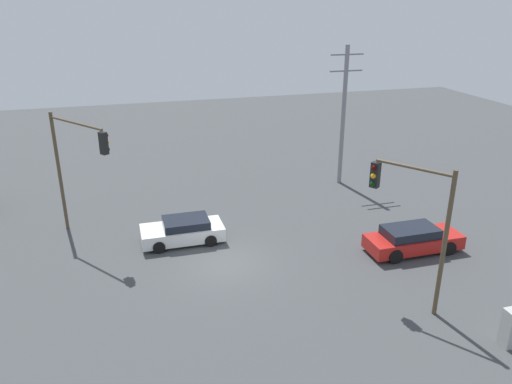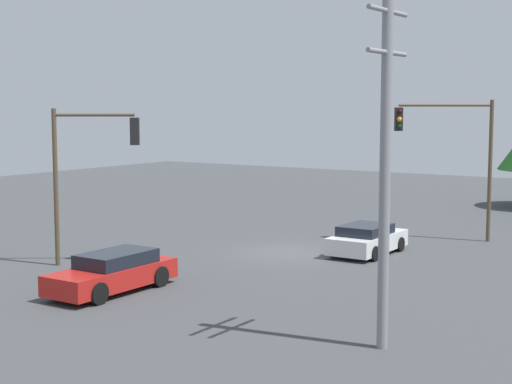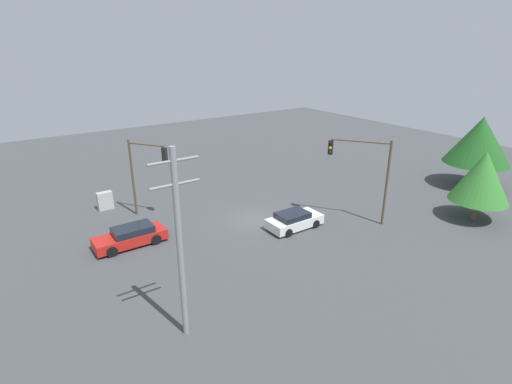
% 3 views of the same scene
% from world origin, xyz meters
% --- Properties ---
extents(ground_plane, '(80.00, 80.00, 0.00)m').
position_xyz_m(ground_plane, '(0.00, 0.00, 0.00)').
color(ground_plane, '#424447').
extents(sedan_red, '(4.76, 1.90, 1.33)m').
position_xyz_m(sedan_red, '(9.22, -1.37, 0.65)').
color(sedan_red, red).
rests_on(sedan_red, ground_plane).
extents(sedan_white, '(4.18, 2.02, 1.26)m').
position_xyz_m(sedan_white, '(-1.55, 2.82, 0.62)').
color(sedan_white, silver).
rests_on(sedan_white, ground_plane).
extents(traffic_signal_main, '(2.82, 3.75, 6.46)m').
position_xyz_m(traffic_signal_main, '(-6.43, 4.73, 4.45)').
color(traffic_signal_main, brown).
rests_on(traffic_signal_main, ground_plane).
extents(traffic_signal_cross, '(2.09, 2.84, 6.08)m').
position_xyz_m(traffic_signal_cross, '(6.46, -5.21, 4.14)').
color(traffic_signal_cross, brown).
rests_on(traffic_signal_cross, ground_plane).
extents(utility_pole_tall, '(2.20, 0.28, 9.09)m').
position_xyz_m(utility_pole_tall, '(9.94, 8.69, 4.83)').
color(utility_pole_tall, gray).
rests_on(utility_pole_tall, ground_plane).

